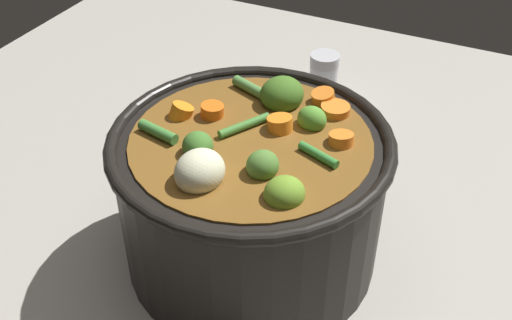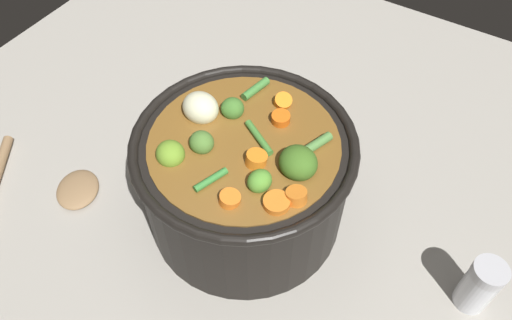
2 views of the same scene
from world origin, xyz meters
name	(u,v)px [view 1 (image 1 of 2)]	position (x,y,z in m)	size (l,w,h in m)	color
ground_plane	(251,252)	(0.00, 0.00, 0.00)	(1.10, 1.10, 0.00)	#9E998E
cooking_pot	(251,195)	(0.00, 0.00, 0.08)	(0.26, 0.26, 0.17)	black
salt_shaker	(323,81)	(-0.03, 0.29, 0.04)	(0.04, 0.04, 0.08)	silver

